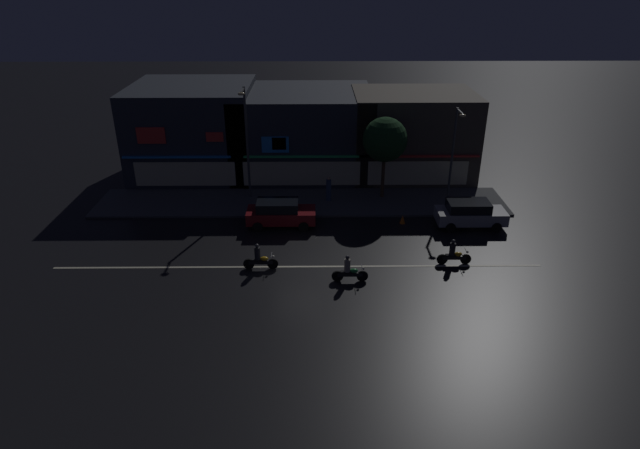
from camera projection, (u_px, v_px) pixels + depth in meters
ground_plane at (298, 267)px, 29.20m from camera, size 140.00×140.00×0.00m
lane_divider_stripe at (298, 267)px, 29.20m from camera, size 26.68×0.16×0.01m
sidewalk_far at (301, 202)px, 37.02m from camera, size 28.08×4.76×0.14m
storefront_left_block at (194, 129)px, 41.57m from camera, size 9.06×8.94×6.78m
storefront_center_block at (412, 135)px, 40.87m from camera, size 9.06×6.84×6.40m
storefront_right_block at (302, 132)px, 41.65m from camera, size 10.56×8.70×6.33m
streetlamp_west at (246, 135)px, 35.64m from camera, size 0.44×1.64×7.69m
streetlamp_mid at (454, 146)px, 36.03m from camera, size 0.44×1.64×6.29m
pedestrian_on_sidewalk at (329, 189)px, 36.81m from camera, size 0.35×0.35×1.72m
street_tree at (385, 140)px, 35.96m from camera, size 3.03×3.03×5.67m
parked_car_near_kerb at (280, 213)px, 33.52m from camera, size 4.30×1.98×1.67m
parked_car_trailing at (470, 213)px, 33.43m from camera, size 4.30×1.98×1.67m
motorcycle_lead at (454, 254)px, 29.20m from camera, size 1.90×0.60×1.52m
motorcycle_following at (260, 258)px, 28.75m from camera, size 1.90×0.60×1.52m
motorcycle_opposite_lane at (349, 271)px, 27.61m from camera, size 1.90×0.60×1.52m
traffic_cone at (403, 219)px, 34.04m from camera, size 0.36×0.36×0.55m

